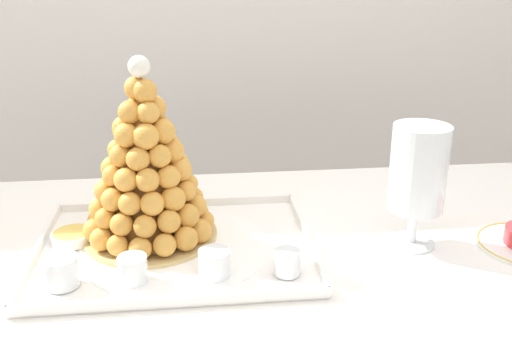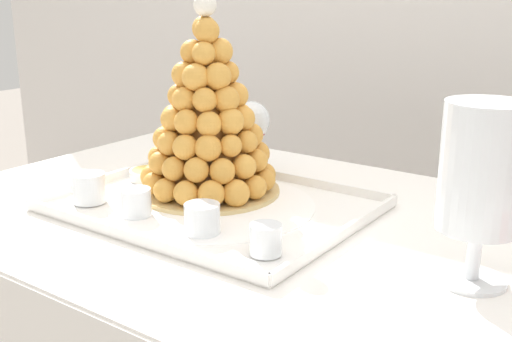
% 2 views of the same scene
% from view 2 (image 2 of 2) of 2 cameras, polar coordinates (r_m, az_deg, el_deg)
% --- Properties ---
extents(buffet_table, '(1.53, 0.84, 0.73)m').
position_cam_2_polar(buffet_table, '(1.12, 5.37, -9.37)').
color(buffet_table, brown).
rests_on(buffet_table, ground_plane).
extents(serving_tray, '(0.56, 0.43, 0.02)m').
position_cam_2_polar(serving_tray, '(1.18, -3.96, -3.19)').
color(serving_tray, white).
rests_on(serving_tray, buffet_table).
extents(croquembouche, '(0.28, 0.28, 0.38)m').
position_cam_2_polar(croquembouche, '(1.21, -4.41, 4.86)').
color(croquembouche, tan).
rests_on(croquembouche, serving_tray).
extents(dessert_cup_left, '(0.06, 0.06, 0.06)m').
position_cam_2_polar(dessert_cup_left, '(1.22, -14.96, -1.59)').
color(dessert_cup_left, silver).
rests_on(dessert_cup_left, serving_tray).
extents(dessert_cup_mid_left, '(0.05, 0.05, 0.05)m').
position_cam_2_polar(dessert_cup_mid_left, '(1.13, -10.86, -2.91)').
color(dessert_cup_mid_left, silver).
rests_on(dessert_cup_mid_left, serving_tray).
extents(dessert_cup_centre, '(0.06, 0.06, 0.05)m').
position_cam_2_polar(dessert_cup_centre, '(1.04, -4.92, -4.43)').
color(dessert_cup_centre, silver).
rests_on(dessert_cup_centre, serving_tray).
extents(dessert_cup_mid_right, '(0.05, 0.05, 0.05)m').
position_cam_2_polar(dessert_cup_mid_right, '(0.96, 0.86, -6.33)').
color(dessert_cup_mid_right, silver).
rests_on(dessert_cup_mid_right, serving_tray).
extents(creme_brulee_ramekin, '(0.09, 0.09, 0.02)m').
position_cam_2_polar(creme_brulee_ramekin, '(1.35, -9.55, -0.24)').
color(creme_brulee_ramekin, white).
rests_on(creme_brulee_ramekin, serving_tray).
extents(macaron_goblet, '(0.11, 0.11, 0.26)m').
position_cam_2_polar(macaron_goblet, '(0.89, 19.95, -0.07)').
color(macaron_goblet, white).
rests_on(macaron_goblet, buffet_table).
extents(wine_glass, '(0.08, 0.08, 0.16)m').
position_cam_2_polar(wine_glass, '(1.38, -0.45, 4.43)').
color(wine_glass, silver).
rests_on(wine_glass, buffet_table).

